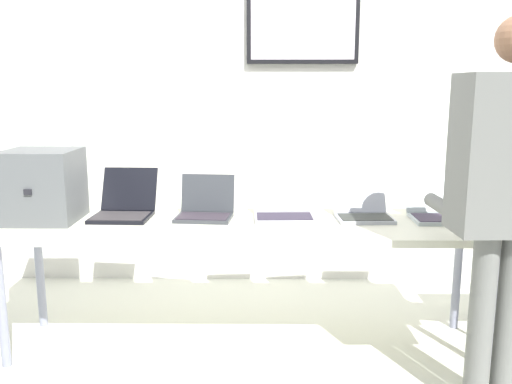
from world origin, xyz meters
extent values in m
cube|color=beige|center=(0.00, 0.00, -0.02)|extent=(8.00, 8.00, 0.04)
cube|color=silver|center=(0.00, 1.13, 1.40)|extent=(8.00, 0.06, 2.79)
cube|color=black|center=(0.37, 1.08, 1.88)|extent=(0.79, 0.05, 0.51)
cube|color=white|center=(0.37, 1.06, 1.88)|extent=(0.73, 0.02, 0.45)
cube|color=beige|center=(0.00, 0.00, 0.71)|extent=(2.76, 0.70, 0.04)
cylinder|color=gray|center=(-1.28, -0.25, 0.35)|extent=(0.05, 0.05, 0.69)
cylinder|color=gray|center=(1.28, -0.25, 0.35)|extent=(0.05, 0.05, 0.69)
cylinder|color=gray|center=(-1.28, 0.25, 0.35)|extent=(0.05, 0.05, 0.69)
cylinder|color=gray|center=(1.28, 0.25, 0.35)|extent=(0.05, 0.05, 0.69)
cube|color=#575A5D|center=(-1.13, 0.04, 0.93)|extent=(0.39, 0.37, 0.40)
cube|color=black|center=(-1.13, -0.15, 0.93)|extent=(0.04, 0.01, 0.03)
cube|color=black|center=(-0.71, 0.07, 0.74)|extent=(0.33, 0.28, 0.02)
cube|color=#343033|center=(-0.71, 0.05, 0.75)|extent=(0.30, 0.23, 0.00)
cube|color=black|center=(-0.70, 0.26, 0.87)|extent=(0.33, 0.14, 0.24)
cube|color=black|center=(-0.70, 0.26, 0.87)|extent=(0.30, 0.12, 0.21)
cube|color=#35383D|center=(-0.24, 0.06, 0.74)|extent=(0.33, 0.25, 0.02)
cube|color=#322A34|center=(-0.24, 0.05, 0.75)|extent=(0.30, 0.20, 0.00)
cube|color=#35383D|center=(-0.23, 0.20, 0.86)|extent=(0.31, 0.08, 0.22)
cube|color=navy|center=(-0.23, 0.20, 0.86)|extent=(0.28, 0.07, 0.19)
cube|color=#AFAEB4|center=(0.21, 0.07, 0.74)|extent=(0.34, 0.24, 0.02)
cube|color=#2D2736|center=(0.21, 0.06, 0.75)|extent=(0.31, 0.18, 0.00)
cube|color=#AFAEB4|center=(0.21, 0.22, 0.85)|extent=(0.34, 0.11, 0.21)
cube|color=black|center=(0.21, 0.23, 0.85)|extent=(0.31, 0.09, 0.18)
cube|color=#ACAFBB|center=(0.66, 0.05, 0.74)|extent=(0.32, 0.24, 0.02)
cube|color=#30332E|center=(0.66, 0.04, 0.75)|extent=(0.29, 0.18, 0.00)
cube|color=#ACAFBB|center=(0.65, 0.22, 0.85)|extent=(0.31, 0.13, 0.20)
cube|color=white|center=(0.65, 0.22, 0.84)|extent=(0.28, 0.11, 0.17)
cube|color=#AAB6B8|center=(1.11, 0.05, 0.74)|extent=(0.36, 0.25, 0.02)
cube|color=#322837|center=(1.11, 0.03, 0.75)|extent=(0.33, 0.20, 0.00)
cube|color=#AAB6B8|center=(1.11, 0.23, 0.86)|extent=(0.36, 0.12, 0.22)
cube|color=white|center=(1.11, 0.23, 0.86)|extent=(0.33, 0.10, 0.19)
cylinder|color=slate|center=(1.07, -0.63, 0.43)|extent=(0.11, 0.11, 0.85)
cylinder|color=slate|center=(1.19, -0.63, 0.43)|extent=(0.11, 0.11, 0.85)
cube|color=slate|center=(1.13, -0.63, 1.19)|extent=(0.45, 0.27, 0.67)
cylinder|color=slate|center=(0.96, -0.34, 0.90)|extent=(0.08, 0.32, 0.07)
cylinder|color=slate|center=(1.29, -0.34, 0.90)|extent=(0.08, 0.32, 0.07)
cylinder|color=#333338|center=(1.51, 0.16, 0.34)|extent=(0.02, 0.02, 0.69)
camera|label=1|loc=(0.09, -2.91, 1.47)|focal=38.13mm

